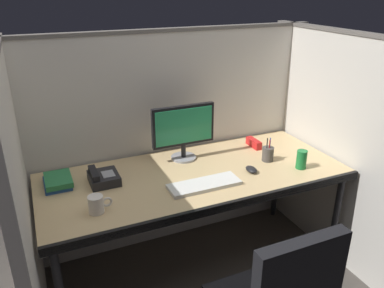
% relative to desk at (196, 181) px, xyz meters
% --- Properties ---
extents(cubicle_partition_rear, '(2.21, 0.06, 1.57)m').
position_rel_desk_xyz_m(cubicle_partition_rear, '(0.00, 0.46, 0.10)').
color(cubicle_partition_rear, beige).
rests_on(cubicle_partition_rear, ground).
extents(cubicle_partition_left, '(0.06, 1.41, 1.57)m').
position_rel_desk_xyz_m(cubicle_partition_left, '(-0.99, -0.09, 0.10)').
color(cubicle_partition_left, beige).
rests_on(cubicle_partition_left, ground).
extents(cubicle_partition_right, '(0.06, 1.41, 1.57)m').
position_rel_desk_xyz_m(cubicle_partition_right, '(0.99, -0.09, 0.10)').
color(cubicle_partition_right, beige).
rests_on(cubicle_partition_right, ground).
extents(desk, '(1.90, 0.80, 0.74)m').
position_rel_desk_xyz_m(desk, '(0.00, 0.00, 0.00)').
color(desk, tan).
rests_on(desk, ground).
extents(monitor_center, '(0.43, 0.17, 0.37)m').
position_rel_desk_xyz_m(monitor_center, '(0.02, 0.24, 0.27)').
color(monitor_center, gray).
rests_on(monitor_center, desk).
extents(keyboard_main, '(0.43, 0.15, 0.02)m').
position_rel_desk_xyz_m(keyboard_main, '(-0.02, -0.16, 0.06)').
color(keyboard_main, silver).
rests_on(keyboard_main, desk).
extents(computer_mouse, '(0.06, 0.10, 0.04)m').
position_rel_desk_xyz_m(computer_mouse, '(0.33, -0.11, 0.07)').
color(computer_mouse, black).
rests_on(computer_mouse, desk).
extents(desk_phone, '(0.17, 0.19, 0.09)m').
position_rel_desk_xyz_m(desk_phone, '(-0.55, 0.12, 0.08)').
color(desk_phone, black).
rests_on(desk_phone, desk).
extents(coffee_mug, '(0.13, 0.08, 0.09)m').
position_rel_desk_xyz_m(coffee_mug, '(-0.65, -0.18, 0.10)').
color(coffee_mug, silver).
rests_on(coffee_mug, desk).
extents(soda_can, '(0.07, 0.07, 0.12)m').
position_rel_desk_xyz_m(soda_can, '(0.65, -0.19, 0.11)').
color(soda_can, '#197233').
rests_on(soda_can, desk).
extents(red_stapler, '(0.04, 0.15, 0.06)m').
position_rel_desk_xyz_m(red_stapler, '(0.56, 0.23, 0.08)').
color(red_stapler, red).
rests_on(red_stapler, desk).
extents(pen_cup, '(0.08, 0.08, 0.17)m').
position_rel_desk_xyz_m(pen_cup, '(0.52, -0.01, 0.10)').
color(pen_cup, '#4C4742').
rests_on(pen_cup, desk).
extents(book_stack, '(0.16, 0.22, 0.05)m').
position_rel_desk_xyz_m(book_stack, '(-0.80, 0.20, 0.08)').
color(book_stack, '#1E478C').
rests_on(book_stack, desk).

